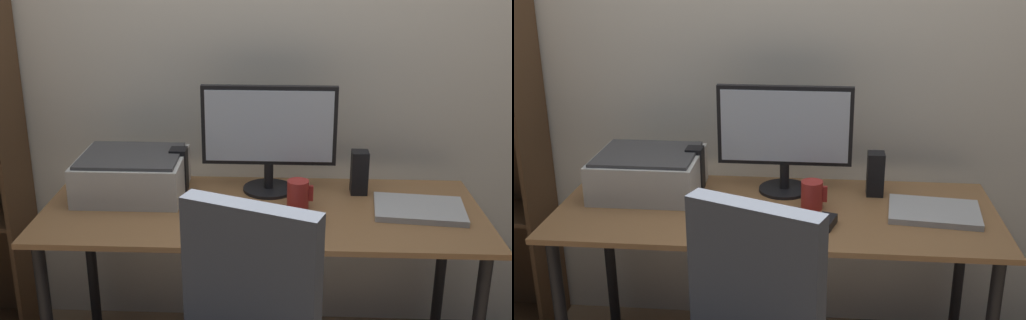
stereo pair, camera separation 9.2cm
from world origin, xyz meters
TOP-DOWN VIEW (x-y plane):
  - back_wall at (0.00, 0.49)m, footprint 6.40×0.10m
  - desk at (0.00, 0.00)m, footprint 1.61×0.64m
  - monitor at (0.02, 0.18)m, footprint 0.51×0.20m
  - keyboard at (-0.03, -0.13)m, footprint 0.29×0.11m
  - mouse at (0.18, -0.13)m, footprint 0.08×0.11m
  - coffee_mug at (0.13, 0.02)m, footprint 0.10×0.08m
  - laptop at (0.57, 0.00)m, footprint 0.34×0.26m
  - speaker_left at (-0.33, 0.17)m, footprint 0.06×0.07m
  - speaker_right at (0.37, 0.17)m, footprint 0.06×0.07m
  - printer at (-0.50, 0.12)m, footprint 0.40×0.34m

SIDE VIEW (x-z plane):
  - desk at x=0.00m, z-range 0.28..1.02m
  - keyboard at x=-0.03m, z-range 0.74..0.76m
  - laptop at x=0.57m, z-range 0.74..0.76m
  - mouse at x=0.18m, z-range 0.74..0.77m
  - coffee_mug at x=0.13m, z-range 0.74..0.85m
  - printer at x=-0.50m, z-range 0.74..0.90m
  - speaker_left at x=-0.33m, z-range 0.74..0.91m
  - speaker_right at x=0.37m, z-range 0.74..0.91m
  - monitor at x=0.02m, z-range 0.77..1.19m
  - back_wall at x=0.00m, z-range 0.00..2.60m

